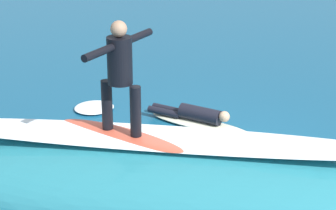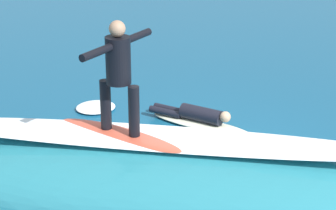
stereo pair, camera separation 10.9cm
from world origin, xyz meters
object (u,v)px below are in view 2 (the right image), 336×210
Objects in this scene: surfboard_riding at (120,135)px; surfer_paddling at (195,114)px; surfer_riding at (118,69)px; surfboard_paddling at (201,124)px.

surfboard_riding is 3.83m from surfer_paddling.
surfboard_paddling is at bearing -78.98° from surfer_riding.
surfboard_paddling is at bearing -78.98° from surfboard_riding.
surfboard_riding reaches higher than surfboard_paddling.
surfboard_paddling is (-0.85, -3.54, -1.30)m from surfboard_riding.
surfer_paddling is at bearing -76.98° from surfboard_riding.
surfer_riding reaches higher than surfer_paddling.
surfboard_riding is 1.31× the size of surfer_riding.
surfer_paddling reaches higher than surfboard_paddling.
surfboard_riding is 3.86m from surfboard_paddling.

